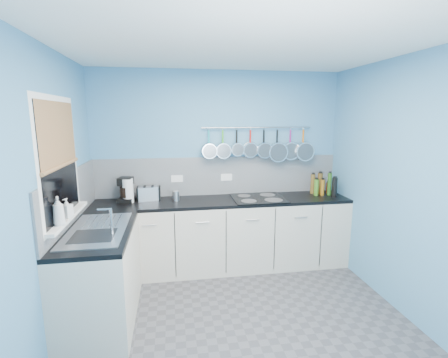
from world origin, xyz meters
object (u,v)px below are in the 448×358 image
object	(u,v)px
coffee_maker	(126,190)
toaster	(149,193)
soap_bottle_a	(58,211)
canister	(176,196)
hob	(258,198)
soap_bottle_b	(67,208)
paper_towel	(128,191)

from	to	relation	value
coffee_maker	toaster	xyz separation A→B (m)	(0.27, 0.06, -0.07)
soap_bottle_a	coffee_maker	size ratio (longest dim) A/B	0.79
canister	hob	size ratio (longest dim) A/B	0.19
soap_bottle_a	hob	world-z (taller)	soap_bottle_a
soap_bottle_a	coffee_maker	bearing A→B (deg)	73.68
hob	toaster	bearing A→B (deg)	173.51
soap_bottle_b	paper_towel	xyz separation A→B (m)	(0.39, 1.01, -0.09)
paper_towel	hob	distance (m)	1.61
soap_bottle_a	soap_bottle_b	world-z (taller)	soap_bottle_a
soap_bottle_b	hob	world-z (taller)	soap_bottle_b
coffee_maker	canister	size ratio (longest dim) A/B	2.50
paper_towel	hob	xyz separation A→B (m)	(1.60, -0.07, -0.14)
toaster	soap_bottle_b	bearing A→B (deg)	-129.09
paper_towel	coffee_maker	world-z (taller)	coffee_maker
canister	hob	world-z (taller)	canister
canister	paper_towel	bearing A→B (deg)	179.74
paper_towel	canister	size ratio (longest dim) A/B	2.42
coffee_maker	hob	xyz separation A→B (m)	(1.63, -0.10, -0.14)
soap_bottle_b	canister	distance (m)	1.40
toaster	paper_towel	bearing A→B (deg)	-170.34
paper_towel	toaster	bearing A→B (deg)	18.77
toaster	coffee_maker	bearing A→B (deg)	-176.58
canister	hob	bearing A→B (deg)	-3.96
soap_bottle_b	canister	bearing A→B (deg)	46.38
soap_bottle_b	coffee_maker	bearing A→B (deg)	70.64
soap_bottle_a	coffee_maker	distance (m)	1.29
soap_bottle_a	hob	xyz separation A→B (m)	(1.99, 1.14, -0.26)
soap_bottle_b	toaster	xyz separation A→B (m)	(0.63, 1.09, -0.15)
soap_bottle_b	canister	xyz separation A→B (m)	(0.96, 1.00, -0.18)
coffee_maker	canister	distance (m)	0.60
soap_bottle_a	soap_bottle_b	size ratio (longest dim) A/B	1.39
canister	soap_bottle_b	bearing A→B (deg)	-133.62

